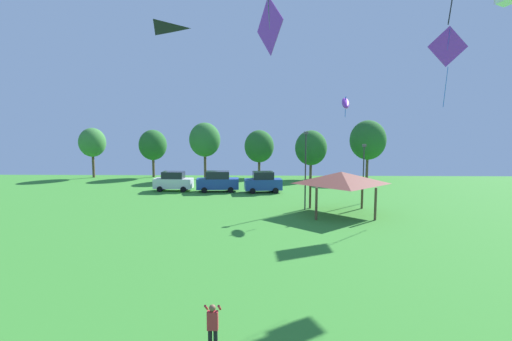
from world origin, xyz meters
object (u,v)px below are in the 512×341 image
kite_flying_6 (153,33)px  park_pavilion (341,178)px  treeline_tree_5 (368,140)px  parked_car_third_from_left (263,182)px  treeline_tree_0 (92,143)px  kite_flying_1 (270,26)px  kite_flying_4 (448,48)px  treeline_tree_3 (259,146)px  treeline_tree_1 (153,145)px  light_post_0 (305,166)px  kite_flying_2 (345,103)px  treeline_tree_4 (311,148)px  parked_car_second_from_left (218,182)px  treeline_tree_2 (205,140)px  person_standing_mid_field (213,325)px  light_post_1 (363,170)px  parked_car_leftmost (173,181)px

kite_flying_6 → park_pavilion: (16.52, -3.51, -12.68)m
kite_flying_6 → treeline_tree_5: 31.98m
parked_car_third_from_left → treeline_tree_0: treeline_tree_0 is taller
kite_flying_1 → treeline_tree_5: bearing=65.7°
kite_flying_4 → parked_car_third_from_left: (-16.08, 7.87, -12.96)m
treeline_tree_3 → treeline_tree_1: bearing=-179.5°
park_pavilion → light_post_0: size_ratio=0.87×
kite_flying_2 → treeline_tree_0: bearing=147.2°
kite_flying_4 → light_post_0: bearing=-174.7°
treeline_tree_4 → kite_flying_2: bearing=-87.8°
parked_car_third_from_left → light_post_0: 10.15m
kite_flying_1 → kite_flying_4: (15.60, 11.51, 0.74)m
park_pavilion → treeline_tree_0: (-30.91, 22.57, 1.90)m
parked_car_second_from_left → treeline_tree_2: 12.09m
treeline_tree_4 → parked_car_third_from_left: bearing=-120.3°
kite_flying_4 → treeline_tree_3: kite_flying_4 is taller
person_standing_mid_field → kite_flying_2: 26.17m
person_standing_mid_field → kite_flying_2: kite_flying_2 is taller
kite_flying_4 → park_pavilion: bearing=-164.1°
treeline_tree_0 → park_pavilion: bearing=-36.1°
kite_flying_4 → treeline_tree_0: bearing=153.8°
treeline_tree_0 → treeline_tree_3: (23.64, 0.88, -0.55)m
person_standing_mid_field → parked_car_second_from_left: 32.12m
treeline_tree_1 → person_standing_mid_field: bearing=-72.0°
treeline_tree_4 → treeline_tree_5: bearing=-0.2°
kite_flying_1 → treeline_tree_0: kite_flying_1 is taller
parked_car_third_from_left → park_pavilion: (6.63, -10.57, 1.93)m
parked_car_second_from_left → treeline_tree_0: (-19.17, 11.62, 3.83)m
kite_flying_4 → treeline_tree_3: (-16.73, 20.75, -9.68)m
parked_car_third_from_left → treeline_tree_2: treeline_tree_2 is taller
treeline_tree_1 → treeline_tree_5: (30.15, -1.61, 0.80)m
light_post_1 → treeline_tree_2: treeline_tree_2 is taller
parked_car_second_from_left → treeline_tree_2: (-3.06, 10.89, 4.27)m
person_standing_mid_field → parked_car_third_from_left: size_ratio=0.41×
kite_flying_4 → parked_car_leftmost: 30.60m
parked_car_leftmost → treeline_tree_4: bearing=34.5°
kite_flying_2 → parked_car_third_from_left: (-7.27, 8.34, -8.26)m
light_post_0 → kite_flying_6: bearing=171.8°
treeline_tree_0 → treeline_tree_5: treeline_tree_5 is taller
treeline_tree_3 → light_post_0: bearing=-78.6°
kite_flying_2 → treeline_tree_1: 31.67m
kite_flying_1 → treeline_tree_3: bearing=92.0°
kite_flying_2 → treeline_tree_1: (-23.14, 21.09, -4.81)m
kite_flying_4 → parked_car_leftmost: bearing=161.8°
treeline_tree_2 → parked_car_leftmost: bearing=-101.1°
parked_car_third_from_left → treeline_tree_3: bearing=85.2°
treeline_tree_1 → treeline_tree_2: (7.70, -1.47, 0.82)m
treeline_tree_1 → treeline_tree_3: bearing=0.5°
treeline_tree_0 → treeline_tree_4: treeline_tree_0 is taller
light_post_1 → treeline_tree_2: size_ratio=0.73×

